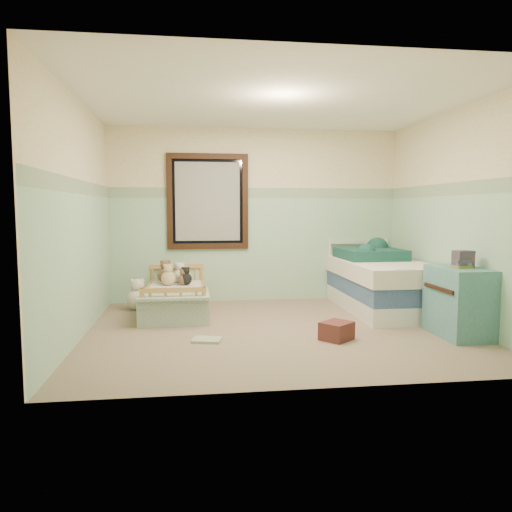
{
  "coord_description": "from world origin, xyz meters",
  "views": [
    {
      "loc": [
        -0.93,
        -5.22,
        1.34
      ],
      "look_at": [
        -0.19,
        0.35,
        0.8
      ],
      "focal_mm": 33.92,
      "sensor_mm": 36.0,
      "label": 1
    }
  ],
  "objects": [
    {
      "name": "twin_mattress",
      "position": [
        1.55,
        0.83,
        0.55
      ],
      "size": [
        0.98,
        1.92,
        0.22
      ],
      "primitive_type": "cube",
      "color": "silver",
      "rests_on": "twin_boxspring"
    },
    {
      "name": "wall_left",
      "position": [
        -2.1,
        0.0,
        1.25
      ],
      "size": [
        0.04,
        3.6,
        2.5
      ],
      "primitive_type": "cube",
      "color": "beige",
      "rests_on": "floor"
    },
    {
      "name": "twin_bed_frame",
      "position": [
        1.55,
        0.83,
        0.11
      ],
      "size": [
        0.94,
        1.88,
        0.22
      ],
      "primitive_type": "cube",
      "color": "white",
      "rests_on": "floor"
    },
    {
      "name": "plush_bed_tan",
      "position": [
        -1.25,
        1.33,
        0.41
      ],
      "size": [
        0.2,
        0.2,
        0.2
      ],
      "primitive_type": "sphere",
      "color": "#D9BA87",
      "rests_on": "toddler_mattress"
    },
    {
      "name": "floor",
      "position": [
        0.0,
        0.0,
        -0.01
      ],
      "size": [
        4.2,
        3.6,
        0.02
      ],
      "primitive_type": "cube",
      "color": "#786853",
      "rests_on": "ground"
    },
    {
      "name": "extra_plush_1",
      "position": [
        -1.03,
        1.58,
        0.39
      ],
      "size": [
        0.16,
        0.16,
        0.16
      ],
      "primitive_type": "sphere",
      "color": "#D9BA87",
      "rests_on": "toddler_mattress"
    },
    {
      "name": "wall_right",
      "position": [
        2.1,
        0.0,
        1.25
      ],
      "size": [
        0.04,
        3.6,
        2.5
      ],
      "primitive_type": "cube",
      "color": "beige",
      "rests_on": "floor"
    },
    {
      "name": "teal_blanket",
      "position": [
        1.5,
        1.13,
        0.73
      ],
      "size": [
        0.83,
        0.87,
        0.14
      ],
      "primitive_type": "cube",
      "rotation": [
        0.0,
        0.0,
        0.03
      ],
      "color": "#113F3A",
      "rests_on": "twin_mattress"
    },
    {
      "name": "book_stack",
      "position": [
        1.86,
        -0.56,
        0.82
      ],
      "size": [
        0.2,
        0.16,
        0.18
      ],
      "primitive_type": "cube",
      "rotation": [
        0.0,
        0.0,
        0.1
      ],
      "color": "#462E29",
      "rests_on": "dresser"
    },
    {
      "name": "plush_bed_white",
      "position": [
        -1.1,
        1.55,
        0.41
      ],
      "size": [
        0.2,
        0.2,
        0.2
      ],
      "primitive_type": "sphere",
      "color": "silver",
      "rests_on": "toddler_mattress"
    },
    {
      "name": "extra_plush_0",
      "position": [
        -1.05,
        1.33,
        0.39
      ],
      "size": [
        0.15,
        0.15,
        0.15
      ],
      "primitive_type": "sphere",
      "color": "brown",
      "rests_on": "toddler_mattress"
    },
    {
      "name": "red_pillow",
      "position": [
        0.53,
        -0.5,
        0.09
      ],
      "size": [
        0.4,
        0.39,
        0.19
      ],
      "primitive_type": "cube",
      "rotation": [
        0.0,
        0.0,
        0.69
      ],
      "color": "maroon",
      "rests_on": "floor"
    },
    {
      "name": "border_strip",
      "position": [
        0.0,
        1.79,
        1.57
      ],
      "size": [
        4.2,
        0.01,
        0.15
      ],
      "primitive_type": "cube",
      "color": "#457451",
      "rests_on": "wall_back"
    },
    {
      "name": "ceiling",
      "position": [
        0.0,
        0.0,
        2.51
      ],
      "size": [
        4.2,
        3.6,
        0.02
      ],
      "primitive_type": "cube",
      "color": "white",
      "rests_on": "wall_back"
    },
    {
      "name": "window_frame",
      "position": [
        -0.7,
        1.76,
        1.45
      ],
      "size": [
        1.16,
        0.06,
        1.36
      ],
      "primitive_type": "cube",
      "color": "black",
      "rests_on": "wall_back"
    },
    {
      "name": "plush_floor_cream",
      "position": [
        -1.66,
        1.29,
        0.14
      ],
      "size": [
        0.28,
        0.28,
        0.28
      ],
      "primitive_type": "sphere",
      "color": "silver",
      "rests_on": "floor"
    },
    {
      "name": "wall_back",
      "position": [
        0.0,
        1.8,
        1.25
      ],
      "size": [
        4.2,
        0.04,
        2.5
      ],
      "primitive_type": "cube",
      "color": "beige",
      "rests_on": "floor"
    },
    {
      "name": "plush_bed_dark",
      "position": [
        -1.02,
        1.33,
        0.4
      ],
      "size": [
        0.17,
        0.17,
        0.17
      ],
      "primitive_type": "sphere",
      "color": "black",
      "rests_on": "toddler_mattress"
    },
    {
      "name": "wall_front",
      "position": [
        0.0,
        -1.8,
        1.25
      ],
      "size": [
        4.2,
        0.04,
        2.5
      ],
      "primitive_type": "cube",
      "color": "beige",
      "rests_on": "floor"
    },
    {
      "name": "twin_boxspring",
      "position": [
        1.55,
        0.83,
        0.33
      ],
      "size": [
        0.94,
        1.88,
        0.22
      ],
      "primitive_type": "cube",
      "color": "navy",
      "rests_on": "twin_bed_frame"
    },
    {
      "name": "plush_floor_tan",
      "position": [
        -1.47,
        0.72,
        0.13
      ],
      "size": [
        0.26,
        0.26,
        0.26
      ],
      "primitive_type": "sphere",
      "color": "#D9BA87",
      "rests_on": "floor"
    },
    {
      "name": "plush_bed_brown",
      "position": [
        -1.3,
        1.55,
        0.42
      ],
      "size": [
        0.22,
        0.22,
        0.22
      ],
      "primitive_type": "sphere",
      "color": "brown",
      "rests_on": "toddler_mattress"
    },
    {
      "name": "toddler_mattress",
      "position": [
        -1.15,
        1.05,
        0.26
      ],
      "size": [
        0.7,
        1.46,
        0.12
      ],
      "primitive_type": "cube",
      "color": "white",
      "rests_on": "toddler_bed_frame"
    },
    {
      "name": "dresser",
      "position": [
        1.86,
        -0.52,
        0.37
      ],
      "size": [
        0.46,
        0.73,
        0.73
      ],
      "primitive_type": "cube",
      "color": "#3E767B",
      "rests_on": "floor"
    },
    {
      "name": "wainscot_mint",
      "position": [
        0.0,
        1.79,
        0.75
      ],
      "size": [
        4.2,
        0.01,
        1.5
      ],
      "primitive_type": "cube",
      "color": "#9BCCAB",
      "rests_on": "floor"
    },
    {
      "name": "window_blinds",
      "position": [
        -0.7,
        1.77,
        1.45
      ],
      "size": [
        0.92,
        0.01,
        1.12
      ],
      "primitive_type": "cube",
      "color": "#B7B7B1",
      "rests_on": "window_frame"
    },
    {
      "name": "floor_book",
      "position": [
        -0.79,
        -0.38,
        0.01
      ],
      "size": [
        0.33,
        0.28,
        0.03
      ],
      "primitive_type": "cube",
      "rotation": [
        0.0,
        0.0,
        -0.24
      ],
      "color": "#F9EF43",
      "rests_on": "floor"
    },
    {
      "name": "toddler_bed_frame",
      "position": [
        -1.15,
        1.05,
        0.1
      ],
      "size": [
        0.76,
        1.52,
        0.2
      ],
      "primitive_type": "cube",
      "color": "#B78740",
      "rests_on": "floor"
    },
    {
      "name": "patchwork_quilt",
      "position": [
        -1.15,
        0.58,
        0.33
      ],
      "size": [
        0.83,
        0.76,
        0.03
      ],
      "primitive_type": "cube",
      "color": "#5793AF",
      "rests_on": "toddler_mattress"
    }
  ]
}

